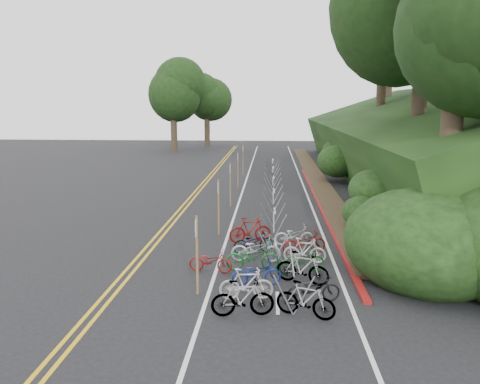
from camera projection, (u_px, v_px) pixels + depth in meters
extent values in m
plane|color=black|center=(185.00, 275.00, 15.81)|extent=(120.00, 120.00, 0.00)
cube|color=gold|center=(179.00, 209.00, 25.76)|extent=(0.12, 80.00, 0.01)
cube|color=gold|center=(185.00, 209.00, 25.74)|extent=(0.12, 80.00, 0.01)
cube|color=silver|center=(236.00, 210.00, 25.56)|extent=(0.12, 80.00, 0.01)
cube|color=silver|center=(314.00, 211.00, 25.28)|extent=(0.12, 80.00, 0.01)
cube|color=silver|center=(278.00, 302.00, 13.65)|extent=(0.10, 1.60, 0.01)
cube|color=silver|center=(276.00, 243.00, 19.54)|extent=(0.10, 1.60, 0.01)
cube|color=silver|center=(275.00, 211.00, 25.42)|extent=(0.10, 1.60, 0.01)
cube|color=silver|center=(274.00, 191.00, 31.30)|extent=(0.10, 1.60, 0.01)
cube|color=silver|center=(274.00, 177.00, 37.19)|extent=(0.10, 1.60, 0.01)
cube|color=silver|center=(273.00, 167.00, 43.07)|extent=(0.10, 1.60, 0.01)
cube|color=silver|center=(273.00, 160.00, 48.96)|extent=(0.10, 1.60, 0.01)
cube|color=maroon|center=(319.00, 203.00, 27.20)|extent=(0.25, 28.00, 0.10)
cube|color=black|center=(409.00, 143.00, 36.00)|extent=(12.32, 44.00, 9.11)
cube|color=#382819|center=(315.00, 177.00, 36.96)|extent=(1.40, 44.00, 0.16)
ellipsoid|color=#284C19|center=(382.00, 227.00, 18.10)|extent=(2.00, 2.80, 1.60)
ellipsoid|color=#284C19|center=(376.00, 191.00, 22.86)|extent=(2.60, 3.64, 2.08)
ellipsoid|color=#284C19|center=(375.00, 166.00, 28.58)|extent=(2.20, 3.08, 1.76)
ellipsoid|color=#284C19|center=(337.00, 161.00, 34.64)|extent=(3.00, 4.20, 2.40)
ellipsoid|color=#284C19|center=(336.00, 151.00, 40.44)|extent=(2.40, 3.36, 1.92)
ellipsoid|color=#284C19|center=(345.00, 140.00, 44.16)|extent=(2.80, 3.92, 2.24)
ellipsoid|color=#284C19|center=(362.00, 212.00, 21.08)|extent=(1.80, 2.52, 1.44)
ellipsoid|color=#284C19|center=(374.00, 150.00, 32.34)|extent=(3.20, 4.48, 2.56)
ellipsoid|color=black|center=(424.00, 241.00, 15.56)|extent=(5.28, 6.16, 3.52)
cylinder|color=#2D2319|center=(449.00, 156.00, 17.44)|extent=(0.78, 0.78, 5.22)
ellipsoid|color=black|center=(460.00, 22.00, 16.56)|extent=(7.15, 7.15, 6.79)
cylinder|color=#2D2319|center=(419.00, 108.00, 25.85)|extent=(0.82, 0.82, 6.03)
ellipsoid|color=black|center=(426.00, 1.00, 24.82)|extent=(8.57, 8.57, 8.15)
cylinder|color=#2D2319|center=(421.00, 91.00, 33.33)|extent=(0.86, 0.86, 6.83)
cylinder|color=#2D2319|center=(380.00, 105.00, 41.43)|extent=(0.80, 0.80, 5.63)
ellipsoid|color=black|center=(384.00, 46.00, 40.49)|extent=(7.50, 7.50, 7.13)
cylinder|color=#2D2319|center=(388.00, 94.00, 48.91)|extent=(0.84, 0.84, 6.43)
ellipsoid|color=black|center=(391.00, 36.00, 47.82)|extent=(8.93, 8.93, 8.48)
cylinder|color=#2D2319|center=(174.00, 130.00, 57.10)|extent=(0.78, 0.78, 5.22)
ellipsoid|color=black|center=(173.00, 90.00, 56.22)|extent=(7.15, 7.15, 6.79)
cylinder|color=#2D2319|center=(207.00, 128.00, 64.79)|extent=(0.76, 0.76, 4.82)
ellipsoid|color=black|center=(207.00, 97.00, 64.00)|extent=(6.25, 6.25, 5.94)
cylinder|color=gray|center=(292.00, 258.00, 14.09)|extent=(0.05, 3.18, 0.05)
cylinder|color=gray|center=(283.00, 295.00, 12.76)|extent=(0.58, 0.04, 1.13)
cylinder|color=gray|center=(304.00, 296.00, 12.72)|extent=(0.58, 0.04, 1.13)
cylinder|color=gray|center=(281.00, 260.00, 15.68)|extent=(0.58, 0.04, 1.13)
cylinder|color=gray|center=(298.00, 260.00, 15.64)|extent=(0.58, 0.04, 1.13)
cylinder|color=gray|center=(274.00, 222.00, 18.35)|extent=(0.05, 3.00, 0.05)
cylinder|color=gray|center=(266.00, 247.00, 17.10)|extent=(0.58, 0.04, 1.13)
cylinder|color=gray|center=(281.00, 247.00, 17.07)|extent=(0.58, 0.04, 1.13)
cylinder|color=gray|center=(267.00, 227.00, 19.85)|extent=(0.58, 0.04, 1.13)
cylinder|color=gray|center=(280.00, 227.00, 19.81)|extent=(0.58, 0.04, 1.13)
cylinder|color=gray|center=(273.00, 197.00, 23.25)|extent=(0.05, 3.00, 0.05)
cylinder|color=gray|center=(267.00, 215.00, 22.00)|extent=(0.58, 0.04, 1.13)
cylinder|color=gray|center=(279.00, 215.00, 21.97)|extent=(0.58, 0.04, 1.13)
cylinder|color=gray|center=(268.00, 203.00, 24.75)|extent=(0.58, 0.04, 1.13)
cylinder|color=gray|center=(278.00, 203.00, 24.71)|extent=(0.58, 0.04, 1.13)
cylinder|color=gray|center=(273.00, 181.00, 28.16)|extent=(0.05, 3.00, 0.05)
cylinder|color=gray|center=(268.00, 195.00, 26.91)|extent=(0.58, 0.04, 1.13)
cylinder|color=gray|center=(278.00, 195.00, 26.87)|extent=(0.58, 0.04, 1.13)
cylinder|color=gray|center=(268.00, 186.00, 29.65)|extent=(0.58, 0.04, 1.13)
cylinder|color=gray|center=(277.00, 187.00, 29.62)|extent=(0.58, 0.04, 1.13)
cylinder|color=gray|center=(273.00, 170.00, 33.06)|extent=(0.05, 3.00, 0.05)
cylinder|color=gray|center=(269.00, 181.00, 31.81)|extent=(0.58, 0.04, 1.13)
cylinder|color=gray|center=(277.00, 181.00, 31.78)|extent=(0.58, 0.04, 1.13)
cylinder|color=gray|center=(269.00, 175.00, 34.56)|extent=(0.58, 0.04, 1.13)
cylinder|color=gray|center=(276.00, 175.00, 34.52)|extent=(0.58, 0.04, 1.13)
cylinder|color=gray|center=(272.00, 161.00, 37.96)|extent=(0.05, 3.00, 0.05)
cylinder|color=gray|center=(269.00, 171.00, 36.71)|extent=(0.58, 0.04, 1.13)
cylinder|color=gray|center=(276.00, 171.00, 36.68)|extent=(0.58, 0.04, 1.13)
cylinder|color=gray|center=(269.00, 166.00, 39.46)|extent=(0.58, 0.04, 1.13)
cylinder|color=gray|center=(276.00, 166.00, 39.42)|extent=(0.58, 0.04, 1.13)
cylinder|color=brown|center=(197.00, 256.00, 14.04)|extent=(0.08, 0.08, 2.46)
cube|color=silver|center=(197.00, 227.00, 13.88)|extent=(0.02, 0.40, 0.50)
cylinder|color=brown|center=(219.00, 208.00, 20.45)|extent=(0.08, 0.08, 2.50)
cube|color=silver|center=(218.00, 187.00, 20.28)|extent=(0.02, 0.40, 0.50)
cylinder|color=brown|center=(230.00, 185.00, 26.33)|extent=(0.08, 0.08, 2.50)
cube|color=silver|center=(230.00, 169.00, 26.17)|extent=(0.02, 0.40, 0.50)
cylinder|color=brown|center=(238.00, 170.00, 32.22)|extent=(0.08, 0.08, 2.50)
cube|color=silver|center=(238.00, 157.00, 32.05)|extent=(0.02, 0.40, 0.50)
cylinder|color=brown|center=(243.00, 160.00, 38.10)|extent=(0.08, 0.08, 2.50)
cube|color=silver|center=(243.00, 149.00, 37.93)|extent=(0.02, 0.40, 0.50)
imported|color=maroon|center=(211.00, 261.00, 16.07)|extent=(0.74, 1.58, 0.80)
imported|color=slate|center=(243.00, 298.00, 12.69)|extent=(0.74, 1.79, 1.04)
imported|color=slate|center=(306.00, 300.00, 12.64)|extent=(1.03, 1.73, 1.00)
imported|color=beige|center=(246.00, 284.00, 13.78)|extent=(0.61, 1.65, 0.97)
imported|color=black|center=(313.00, 289.00, 13.60)|extent=(0.88, 1.68, 0.84)
imported|color=navy|center=(256.00, 273.00, 14.89)|extent=(0.86, 1.67, 0.84)
imported|color=slate|center=(302.00, 268.00, 15.03)|extent=(1.09, 1.81, 1.05)
imported|color=#144C1E|center=(253.00, 257.00, 16.24)|extent=(0.75, 1.88, 0.97)
imported|color=#144C1E|center=(302.00, 261.00, 15.97)|extent=(1.14, 1.77, 0.88)
imported|color=#9E9EA3|center=(256.00, 249.00, 17.14)|extent=(0.66, 1.84, 0.96)
imported|color=beige|center=(305.00, 251.00, 17.00)|extent=(0.55, 1.58, 0.93)
imported|color=slate|center=(253.00, 242.00, 18.21)|extent=(1.08, 1.70, 0.84)
imported|color=maroon|center=(304.00, 242.00, 18.03)|extent=(1.13, 1.87, 0.93)
imported|color=maroon|center=(250.00, 230.00, 19.54)|extent=(0.99, 1.86, 1.07)
imported|color=#9E9EA3|center=(294.00, 235.00, 19.20)|extent=(0.74, 1.65, 0.84)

